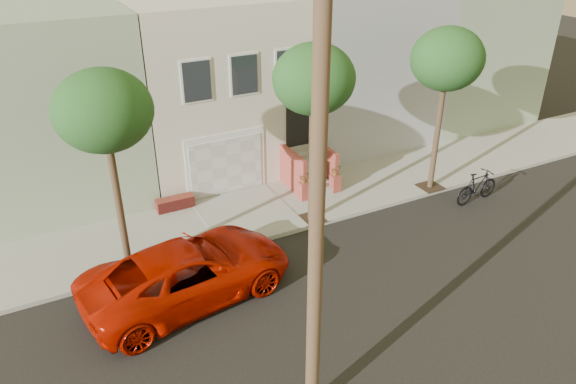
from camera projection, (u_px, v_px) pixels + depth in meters
ground at (346, 291)px, 16.17m from camera, size 90.00×90.00×0.00m
sidewalk at (268, 209)px, 20.34m from camera, size 40.00×3.70×0.15m
house_row at (208, 77)px, 23.25m from camera, size 33.10×11.70×7.00m
tree_left at (103, 112)px, 14.54m from camera, size 2.70×2.57×6.30m
tree_mid at (314, 80)px, 17.18m from camera, size 2.70×2.57×6.30m
tree_right at (447, 60)px, 19.41m from camera, size 2.70×2.57×6.30m
pickup_truck at (188, 272)px, 15.57m from camera, size 6.48×3.72×1.70m
motorcycle at (477, 187)px, 20.75m from camera, size 2.15×0.75×1.27m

